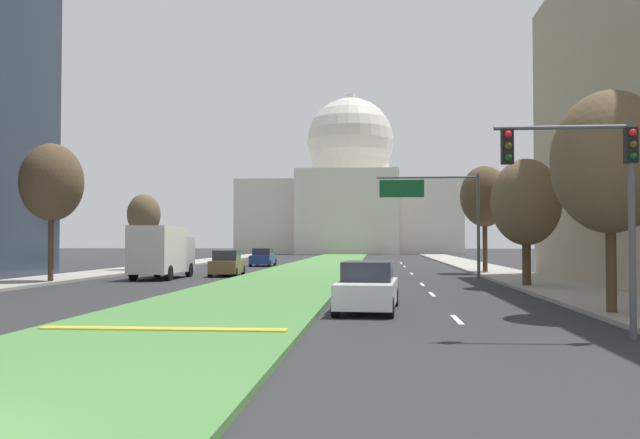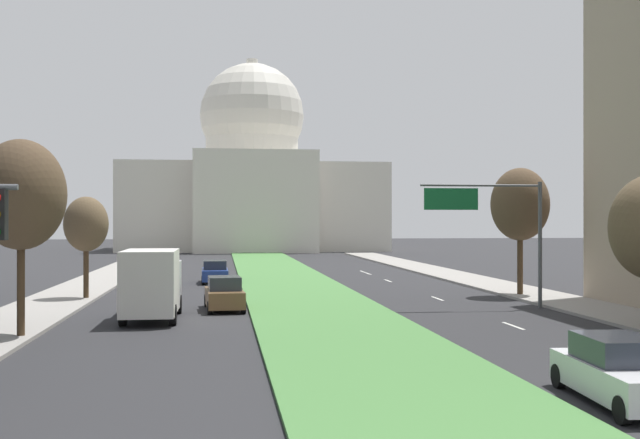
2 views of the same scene
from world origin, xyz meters
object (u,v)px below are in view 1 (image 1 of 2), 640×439
traffic_light_near_right (595,179)px  street_tree_right_far (485,197)px  street_tree_left_far (144,215)px  sedan_midblock (227,264)px  sedan_distant (263,258)px  street_tree_left_mid (52,183)px  box_truck_delivery (162,251)px  sedan_lead_stopped (368,288)px  street_tree_right_mid (526,203)px  street_tree_right_near (610,162)px  capitol_building (350,197)px  overhead_guide_sign (439,203)px

traffic_light_near_right → street_tree_right_far: size_ratio=0.68×
street_tree_left_far → sedan_midblock: 10.28m
sedan_distant → street_tree_left_mid: bearing=-105.1°
street_tree_left_far → street_tree_right_far: 25.23m
street_tree_left_far → box_truck_delivery: bearing=-64.5°
sedan_lead_stopped → sedan_midblock: size_ratio=1.06×
traffic_light_near_right → box_truck_delivery: 30.12m
street_tree_right_mid → street_tree_left_mid: bearing=177.5°
street_tree_right_mid → street_tree_left_far: (-24.92, 15.66, 0.07)m
street_tree_right_near → sedan_lead_stopped: bearing=171.6°
sedan_lead_stopped → sedan_distant: 40.11m
box_truck_delivery → street_tree_left_mid: bearing=-130.3°
sedan_lead_stopped → box_truck_delivery: bearing=125.7°
traffic_light_near_right → street_tree_right_mid: size_ratio=0.82×
sedan_lead_stopped → street_tree_right_far: bearing=73.3°
street_tree_left_far → street_tree_left_mid: bearing=-89.8°
street_tree_right_near → sedan_distant: bearing=113.9°
capitol_building → sedan_distant: bearing=-94.6°
street_tree_right_far → sedan_midblock: 18.72m
traffic_light_near_right → street_tree_left_mid: (-22.77, 18.57, 1.67)m
street_tree_left_far → sedan_distant: bearing=58.4°
street_tree_right_mid → street_tree_left_far: size_ratio=1.09×
street_tree_right_near → street_tree_left_mid: street_tree_left_mid is taller
street_tree_right_near → box_truck_delivery: (-20.30, 18.95, -3.06)m
street_tree_right_near → sedan_distant: 43.80m
street_tree_right_mid → street_tree_right_far: size_ratio=0.83×
street_tree_right_near → street_tree_left_mid: (-24.72, 13.72, 0.73)m
capitol_building → street_tree_right_far: size_ratio=5.15×
street_tree_right_far → sedan_lead_stopped: size_ratio=1.59×
street_tree_left_mid → street_tree_right_mid: (24.88, -1.08, -1.26)m
traffic_light_near_right → sedan_distant: 47.51m
street_tree_right_mid → sedan_distant: size_ratio=1.35×
overhead_guide_sign → traffic_light_near_right: bearing=-87.0°
capitol_building → street_tree_right_near: bearing=-83.3°
sedan_lead_stopped → box_truck_delivery: 22.00m
street_tree_left_mid → street_tree_right_mid: size_ratio=1.19×
overhead_guide_sign → sedan_lead_stopped: (-4.11, -20.22, -3.91)m
capitol_building → street_tree_right_far: (12.82, -77.49, -4.97)m
traffic_light_near_right → street_tree_right_far: 32.37m
sedan_midblock → sedan_lead_stopped: bearing=-65.9°
street_tree_left_mid → street_tree_right_mid: bearing=-2.5°
street_tree_left_far → overhead_guide_sign: bearing=-18.1°
overhead_guide_sign → street_tree_left_far: size_ratio=1.11×
box_truck_delivery → street_tree_left_far: bearing=115.5°
traffic_light_near_right → street_tree_right_far: (2.37, 32.24, 1.66)m
sedan_distant → street_tree_right_far: bearing=-34.7°
street_tree_right_near → street_tree_right_mid: size_ratio=1.09×
street_tree_right_mid → street_tree_left_far: bearing=147.9°
street_tree_right_near → street_tree_right_mid: street_tree_right_near is taller
street_tree_right_mid → sedan_midblock: street_tree_right_mid is taller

